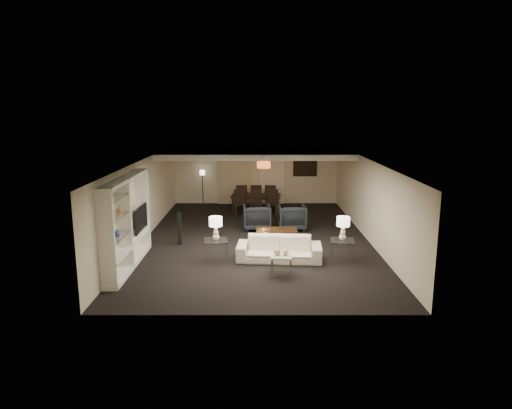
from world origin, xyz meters
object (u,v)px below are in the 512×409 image
at_px(chair_nl, 240,203).
at_px(chair_fm, 256,197).
at_px(vase_amber, 120,209).
at_px(coffee_table, 276,237).
at_px(table_lamp_left, 216,229).
at_px(pendant_light, 264,165).
at_px(armchair_left, 257,217).
at_px(dining_table, 256,204).
at_px(chair_nr, 272,203).
at_px(chair_nm, 256,203).
at_px(chair_fr, 270,197).
at_px(vase_blue, 116,233).
at_px(side_table_right, 342,250).
at_px(side_table_left, 216,250).
at_px(floor_lamp, 203,188).
at_px(floor_speaker, 180,228).
at_px(sofa, 279,249).
at_px(armchair_right, 292,217).
at_px(table_lamp_right, 343,229).
at_px(marble_table, 281,265).
at_px(chair_fl, 241,197).
at_px(television, 136,218).

height_order(chair_nl, chair_fm, same).
relative_size(vase_amber, chair_nl, 0.17).
distance_m(coffee_table, table_lamp_left, 2.43).
bearing_deg(pendant_light, armchair_left, -96.65).
distance_m(dining_table, chair_nr, 0.90).
bearing_deg(chair_nm, coffee_table, -79.14).
bearing_deg(chair_fr, vase_blue, 68.18).
relative_size(side_table_right, chair_nm, 0.62).
xyz_separation_m(side_table_left, floor_lamp, (-1.19, 7.30, 0.46)).
bearing_deg(floor_speaker, sofa, -32.27).
bearing_deg(side_table_right, armchair_right, 108.43).
bearing_deg(armchair_left, side_table_right, 120.30).
height_order(armchair_left, side_table_left, armchair_left).
xyz_separation_m(vase_amber, chair_fm, (3.31, 7.59, -1.14)).
bearing_deg(armchair_right, floor_speaker, 24.04).
bearing_deg(table_lamp_right, dining_table, 111.40).
relative_size(armchair_right, chair_fr, 0.92).
bearing_deg(chair_fm, vase_blue, 64.70).
relative_size(side_table_left, chair_fm, 0.62).
distance_m(pendant_light, chair_fm, 1.72).
bearing_deg(armchair_left, armchair_right, 175.43).
xyz_separation_m(armchair_left, table_lamp_right, (2.30, -3.30, 0.48)).
relative_size(armchair_left, vase_blue, 5.22).
xyz_separation_m(coffee_table, side_table_right, (1.70, -1.60, 0.07)).
relative_size(floor_speaker, chair_fm, 1.00).
height_order(side_table_left, marble_table, side_table_left).
relative_size(table_lamp_left, chair_nr, 0.64).
xyz_separation_m(side_table_left, vase_amber, (-2.23, -1.00, 1.36)).
relative_size(armchair_left, table_lamp_right, 1.44).
bearing_deg(pendant_light, table_lamp_right, -70.36).
height_order(side_table_right, chair_nl, chair_nl).
xyz_separation_m(pendant_light, chair_nl, (-0.90, -0.38, -1.42)).
distance_m(vase_blue, chair_fm, 8.63).
relative_size(sofa, chair_nr, 2.24).
bearing_deg(sofa, chair_nr, 94.56).
distance_m(armchair_left, floor_speaker, 2.94).
bearing_deg(chair_fl, marble_table, 93.80).
height_order(coffee_table, chair_fm, chair_fm).
distance_m(floor_speaker, chair_nm, 4.43).
xyz_separation_m(side_table_right, chair_nm, (-2.33, 5.29, 0.21)).
bearing_deg(side_table_right, marble_table, -147.09).
distance_m(table_lamp_left, chair_fr, 6.81).
bearing_deg(chair_fm, side_table_left, 78.06).
distance_m(chair_fl, chair_fr, 1.20).
height_order(armchair_right, table_lamp_right, table_lamp_right).
relative_size(side_table_right, chair_fl, 0.62).
distance_m(coffee_table, chair_fm, 5.04).
distance_m(dining_table, chair_fr, 0.90).
relative_size(side_table_right, television, 0.53).
bearing_deg(vase_amber, television, 88.73).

